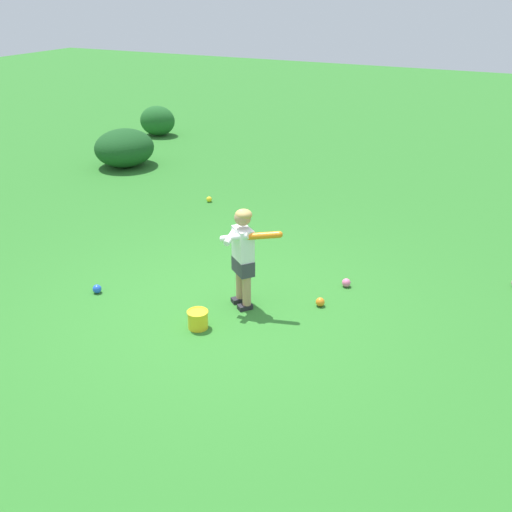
{
  "coord_description": "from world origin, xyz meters",
  "views": [
    {
      "loc": [
        2.79,
        -4.76,
        3.15
      ],
      "look_at": [
        0.18,
        0.52,
        0.45
      ],
      "focal_mm": 42.38,
      "sensor_mm": 36.0,
      "label": 1
    }
  ],
  "objects_px": {
    "play_ball_far_right": "(346,283)",
    "toy_bucket": "(198,319)",
    "play_ball_midfield": "(320,302)",
    "play_ball_near_batter": "(97,289)",
    "play_ball_by_bucket": "(209,199)",
    "child_batter": "(243,250)"
  },
  "relations": [
    {
      "from": "child_batter",
      "to": "toy_bucket",
      "type": "height_order",
      "value": "child_batter"
    },
    {
      "from": "child_batter",
      "to": "play_ball_midfield",
      "type": "bearing_deg",
      "value": 25.32
    },
    {
      "from": "play_ball_midfield",
      "to": "play_ball_far_right",
      "type": "distance_m",
      "value": 0.56
    },
    {
      "from": "child_batter",
      "to": "play_ball_by_bucket",
      "type": "xyz_separation_m",
      "value": [
        -1.99,
        2.68,
        -0.61
      ]
    },
    {
      "from": "child_batter",
      "to": "play_ball_near_batter",
      "type": "relative_size",
      "value": 11.14
    },
    {
      "from": "toy_bucket",
      "to": "play_ball_near_batter",
      "type": "bearing_deg",
      "value": 174.41
    },
    {
      "from": "play_ball_far_right",
      "to": "play_ball_near_batter",
      "type": "bearing_deg",
      "value": -150.66
    },
    {
      "from": "child_batter",
      "to": "play_ball_by_bucket",
      "type": "distance_m",
      "value": 3.39
    },
    {
      "from": "play_ball_midfield",
      "to": "play_ball_near_batter",
      "type": "relative_size",
      "value": 0.99
    },
    {
      "from": "play_ball_by_bucket",
      "to": "play_ball_near_batter",
      "type": "height_order",
      "value": "play_ball_near_batter"
    },
    {
      "from": "play_ball_near_batter",
      "to": "play_ball_by_bucket",
      "type": "bearing_deg",
      "value": 97.41
    },
    {
      "from": "play_ball_near_batter",
      "to": "play_ball_midfield",
      "type": "bearing_deg",
      "value": 19.36
    },
    {
      "from": "child_batter",
      "to": "play_ball_by_bucket",
      "type": "bearing_deg",
      "value": 126.68
    },
    {
      "from": "child_batter",
      "to": "play_ball_midfield",
      "type": "relative_size",
      "value": 11.29
    },
    {
      "from": "play_ball_by_bucket",
      "to": "toy_bucket",
      "type": "relative_size",
      "value": 0.4
    },
    {
      "from": "child_batter",
      "to": "play_ball_midfield",
      "type": "xyz_separation_m",
      "value": [
        0.73,
        0.35,
        -0.6
      ]
    },
    {
      "from": "child_batter",
      "to": "toy_bucket",
      "type": "distance_m",
      "value": 0.84
    },
    {
      "from": "toy_bucket",
      "to": "play_ball_midfield",
      "type": "bearing_deg",
      "value": 45.54
    },
    {
      "from": "play_ball_far_right",
      "to": "toy_bucket",
      "type": "bearing_deg",
      "value": -124.72
    },
    {
      "from": "play_ball_by_bucket",
      "to": "play_ball_near_batter",
      "type": "relative_size",
      "value": 0.9
    },
    {
      "from": "child_batter",
      "to": "toy_bucket",
      "type": "bearing_deg",
      "value": -108.39
    },
    {
      "from": "child_batter",
      "to": "play_ball_near_batter",
      "type": "bearing_deg",
      "value": -163.55
    }
  ]
}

